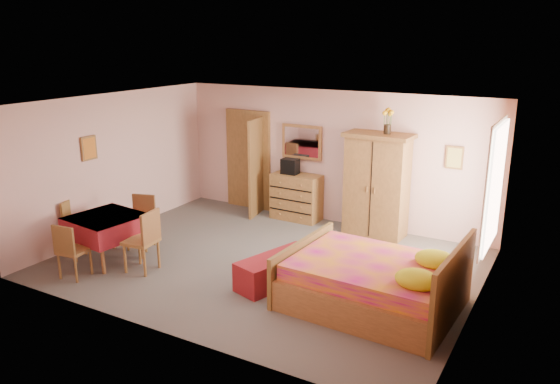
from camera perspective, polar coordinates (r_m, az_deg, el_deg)
The scene contains 23 objects.
floor at distance 9.00m, azimuth -1.51°, elevation -7.43°, with size 6.50×6.50×0.00m, color slate.
ceiling at distance 8.32m, azimuth -1.64°, elevation 9.24°, with size 6.50×6.50×0.00m, color brown.
wall_back at distance 10.73m, azimuth 5.36°, elevation 3.65°, with size 6.50×0.10×2.60m, color beige.
wall_front at distance 6.66m, azimuth -12.78°, elevation -4.40°, with size 6.50×0.10×2.60m, color beige.
wall_left at distance 10.58m, azimuth -16.84°, elevation 2.86°, with size 0.10×5.00×2.60m, color beige.
wall_right at distance 7.50m, azimuth 20.24°, elevation -2.71°, with size 0.10×5.00×2.60m, color beige.
doorway at distance 11.65m, azimuth -3.29°, elevation 3.29°, with size 1.06×0.12×2.15m, color #9E6B35.
window at distance 8.60m, azimuth 21.47°, elevation 0.54°, with size 0.08×1.40×1.95m, color white.
picture_left at distance 10.08m, azimuth -19.35°, elevation 4.35°, with size 0.04×0.32×0.42m, color orange.
picture_back at distance 9.94m, azimuth 17.77°, elevation 3.45°, with size 0.30×0.04×0.40m, color #D8BF59.
chest_of_drawers at distance 10.97m, azimuth 1.73°, elevation -0.51°, with size 0.98×0.49×0.93m, color #A06D36.
wall_mirror at distance 10.90m, azimuth 2.29°, elevation 5.24°, with size 0.87×0.05×0.69m, color silver.
stereo at distance 10.87m, azimuth 1.07°, elevation 2.70°, with size 0.33×0.24×0.31m, color black.
floor_lamp at distance 10.50m, azimuth 7.46°, elevation 1.26°, with size 0.24×0.24×1.87m, color black.
wardrobe at distance 10.14m, azimuth 10.06°, elevation 0.74°, with size 1.22×0.63×1.91m, color olive.
sunflower_vase at distance 9.86m, azimuth 11.19°, elevation 7.30°, with size 0.18×0.18×0.46m, color yellow.
bed at distance 7.57m, azimuth 9.61°, elevation -7.97°, with size 2.28×1.80×1.06m, color #BE127F.
bench at distance 8.23m, azimuth -0.36°, elevation -8.10°, with size 0.48×1.31×0.44m, color maroon.
dining_table at distance 9.40m, azimuth -17.58°, elevation -4.64°, with size 1.05×1.05×0.77m, color maroon.
chair_south at distance 8.93m, azimuth -20.74°, elevation -5.69°, with size 0.40×0.40×0.88m, color olive.
chair_north at distance 9.77m, azimuth -14.41°, elevation -3.14°, with size 0.42×0.42×0.92m, color olive.
chair_west at distance 9.97m, azimuth -20.24°, elevation -3.34°, with size 0.41×0.41×0.89m, color #A97239.
chair_east at distance 8.83m, azimuth -14.34°, elevation -4.94°, with size 0.45×0.45×1.00m, color #AA7439.
Camera 1 is at (4.29, -7.07, 3.57)m, focal length 35.00 mm.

